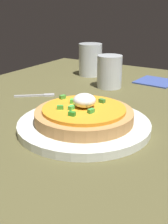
{
  "coord_description": "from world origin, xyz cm",
  "views": [
    {
      "loc": [
        -53.18,
        -39.49,
        26.83
      ],
      "look_at": [
        -7.39,
        -11.37,
        6.42
      ],
      "focal_mm": 46.55,
      "sensor_mm": 36.0,
      "label": 1
    }
  ],
  "objects_px": {
    "pizza": "(84,114)",
    "cup_far": "(109,73)",
    "fork": "(38,95)",
    "napkin": "(156,82)",
    "cup_near": "(90,61)",
    "plate": "(84,125)"
  },
  "relations": [
    {
      "from": "pizza",
      "to": "napkin",
      "type": "bearing_deg",
      "value": -0.68
    },
    {
      "from": "plate",
      "to": "napkin",
      "type": "bearing_deg",
      "value": -0.66
    },
    {
      "from": "fork",
      "to": "cup_near",
      "type": "bearing_deg",
      "value": 51.5
    },
    {
      "from": "plate",
      "to": "pizza",
      "type": "distance_m",
      "value": 0.02
    },
    {
      "from": "fork",
      "to": "napkin",
      "type": "bearing_deg",
      "value": 15.11
    },
    {
      "from": "plate",
      "to": "pizza",
      "type": "xyz_separation_m",
      "value": [
        0.0,
        0.0,
        0.02
      ]
    },
    {
      "from": "fork",
      "to": "napkin",
      "type": "height_order",
      "value": "fork"
    },
    {
      "from": "pizza",
      "to": "napkin",
      "type": "xyz_separation_m",
      "value": [
        0.43,
        -0.01,
        -0.03
      ]
    },
    {
      "from": "cup_near",
      "to": "fork",
      "type": "height_order",
      "value": "cup_near"
    },
    {
      "from": "cup_far",
      "to": "napkin",
      "type": "xyz_separation_m",
      "value": [
        0.13,
        -0.1,
        -0.04
      ]
    },
    {
      "from": "cup_near",
      "to": "napkin",
      "type": "xyz_separation_m",
      "value": [
        0.03,
        -0.23,
        -0.05
      ]
    },
    {
      "from": "cup_far",
      "to": "fork",
      "type": "height_order",
      "value": "cup_far"
    },
    {
      "from": "pizza",
      "to": "fork",
      "type": "bearing_deg",
      "value": 61.62
    },
    {
      "from": "plate",
      "to": "cup_far",
      "type": "xyz_separation_m",
      "value": [
        0.3,
        0.1,
        0.03
      ]
    },
    {
      "from": "plate",
      "to": "pizza",
      "type": "relative_size",
      "value": 1.35
    },
    {
      "from": "pizza",
      "to": "cup_far",
      "type": "bearing_deg",
      "value": 17.71
    },
    {
      "from": "cup_near",
      "to": "cup_far",
      "type": "distance_m",
      "value": 0.16
    },
    {
      "from": "plate",
      "to": "fork",
      "type": "bearing_deg",
      "value": 61.61
    },
    {
      "from": "pizza",
      "to": "plate",
      "type": "bearing_deg",
      "value": -134.39
    },
    {
      "from": "fork",
      "to": "pizza",
      "type": "bearing_deg",
      "value": -67.58
    },
    {
      "from": "fork",
      "to": "cup_far",
      "type": "bearing_deg",
      "value": 16.84
    },
    {
      "from": "plate",
      "to": "fork",
      "type": "height_order",
      "value": "plate"
    }
  ]
}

